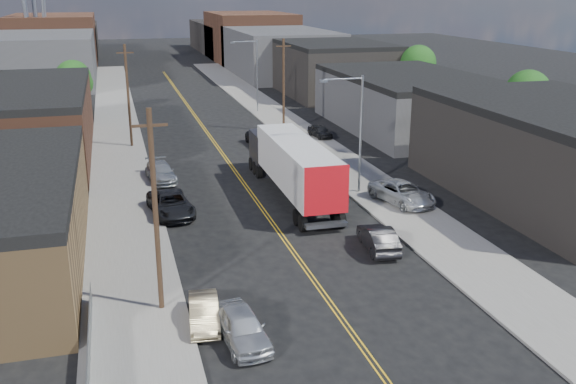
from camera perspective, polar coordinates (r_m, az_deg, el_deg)
ground at (r=80.84m, az=-8.29°, el=6.76°), size 260.00×260.00×0.00m
centerline at (r=66.30m, az=-6.59°, el=4.44°), size 0.32×120.00×0.01m
sidewalk_left at (r=65.56m, az=-14.83°, el=3.87°), size 5.00×140.00×0.15m
sidewalk_right at (r=68.32m, az=1.33°, el=5.01°), size 5.00×140.00×0.15m
warehouse_brown at (r=64.45m, az=-22.63°, el=5.81°), size 12.00×26.00×6.60m
industrial_right_a at (r=51.44m, az=23.23°, el=3.30°), size 14.00×22.00×7.10m
industrial_right_b at (r=73.17m, az=10.62°, el=7.93°), size 14.00×24.00×6.10m
industrial_right_c at (r=96.87m, az=3.89°, el=10.97°), size 14.00×22.00×7.60m
skyline_left_a at (r=114.82m, az=-20.87°, el=11.03°), size 16.00×30.00×8.00m
skyline_right_a at (r=118.16m, az=-0.79°, el=12.31°), size 16.00×30.00×8.00m
skyline_left_b at (r=139.57m, az=-20.09°, el=12.51°), size 16.00×26.00×10.00m
skyline_right_b at (r=142.33m, az=-3.41°, el=13.60°), size 16.00×26.00×10.00m
skyline_left_c at (r=159.58m, az=-19.54°, el=12.55°), size 16.00×40.00×7.00m
skyline_right_c at (r=162.00m, az=-4.93°, el=13.53°), size 16.00×40.00×7.00m
streetlight_near at (r=48.12m, az=6.06°, el=5.91°), size 3.39×0.25×9.00m
streetlight_far at (r=81.29m, az=-3.05°, el=10.78°), size 3.39×0.25×9.00m
utility_pole_left_near at (r=30.53m, az=-11.70°, el=-1.68°), size 1.60×0.26×10.00m
utility_pole_left_far at (r=64.61m, az=-14.02°, el=8.33°), size 1.60×0.26×10.00m
utility_pole_right at (r=69.90m, az=-0.40°, el=9.52°), size 1.60×0.26×10.00m
chainlink_fence at (r=26.63m, az=-17.37°, el=-15.98°), size 0.05×16.00×1.22m
tree_left_far at (r=81.61m, az=-18.49°, el=9.40°), size 4.35×4.20×6.97m
tree_right_near at (r=68.50m, az=20.53°, el=8.02°), size 4.60×4.48×7.44m
tree_right_far at (r=88.85m, az=11.51°, el=10.95°), size 4.85×4.76×7.91m
semi_truck at (r=48.20m, az=0.21°, el=2.66°), size 3.07×17.18×4.50m
car_left_a at (r=29.04m, az=-4.12°, el=-11.87°), size 2.24×4.63×1.52m
car_left_b at (r=30.64m, az=-7.48°, el=-10.57°), size 1.72×3.98×1.27m
car_left_c at (r=45.12m, az=-10.39°, el=-1.06°), size 3.22×5.93×1.58m
car_left_d at (r=53.34m, az=-11.27°, el=1.75°), size 2.46×5.22×1.47m
car_right_oncoming at (r=38.91m, az=8.02°, el=-4.09°), size 2.11×4.69×1.49m
car_right_lot_a at (r=47.10m, az=10.11°, el=-0.06°), size 3.87×6.07×1.56m
car_right_lot_c at (r=67.38m, az=2.86°, el=5.43°), size 1.98×3.90×1.27m
car_ahead_truck at (r=64.09m, az=-2.20°, el=4.77°), size 2.88×5.59×1.51m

